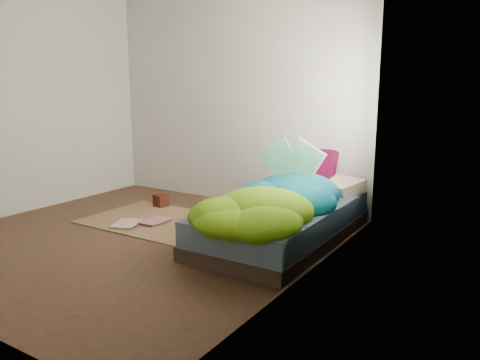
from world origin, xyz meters
name	(u,v)px	position (x,y,z in m)	size (l,w,h in m)	color
ground	(135,238)	(0.00, 0.00, 0.00)	(3.50, 3.50, 0.00)	#3A2716
room_walls	(128,64)	(0.01, 0.01, 1.63)	(3.54, 3.54, 2.62)	beige
bed	(283,222)	(1.22, 0.72, 0.17)	(1.00, 2.00, 0.34)	#372C1E
duvet	(272,191)	(1.22, 0.50, 0.51)	(0.96, 1.84, 0.34)	navy
rug	(162,221)	(-0.15, 0.55, 0.01)	(1.60, 1.10, 0.01)	brown
pillow_floral	(336,185)	(1.42, 1.53, 0.40)	(0.56, 0.35, 0.13)	beige
pillow_magenta	(316,168)	(1.15, 1.64, 0.55)	(0.41, 0.13, 0.41)	#4C0520
open_book	(292,149)	(1.19, 0.93, 0.84)	(0.51, 0.11, 0.31)	green
wooden_box	(161,200)	(-0.57, 1.01, 0.08)	(0.14, 0.14, 0.14)	#3B0E0D
floor_book_a	(116,223)	(-0.46, 0.19, 0.02)	(0.24, 0.33, 0.03)	silver
floor_book_b	(146,220)	(-0.27, 0.45, 0.03)	(0.23, 0.31, 0.03)	#D67B8E
floor_book_c	(197,237)	(0.53, 0.29, 0.02)	(0.21, 0.28, 0.02)	tan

